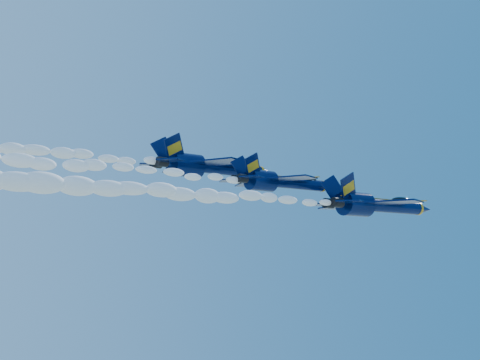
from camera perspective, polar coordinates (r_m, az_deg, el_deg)
jet_lead at (r=84.77m, az=11.56°, el=-2.09°), size 19.06×15.63×7.08m
smoke_trail_jet_lead at (r=61.20m, az=-13.04°, el=-0.60°), size 61.16×2.58×2.32m
jet_second at (r=82.67m, az=3.56°, el=-0.14°), size 16.38×13.44×6.09m
jet_third at (r=87.59m, az=-2.51°, el=1.14°), size 19.58×16.06×7.28m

